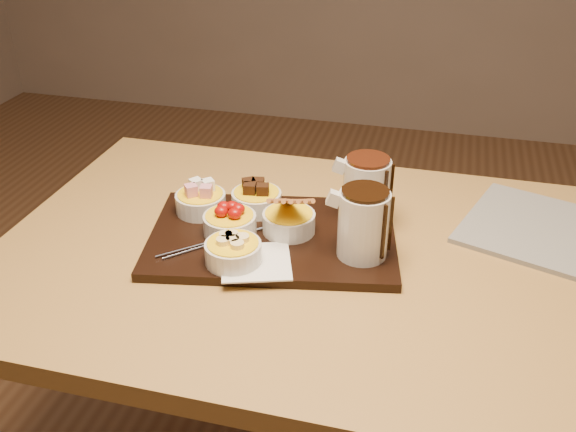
% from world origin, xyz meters
% --- Properties ---
extents(dining_table, '(1.20, 0.80, 0.75)m').
position_xyz_m(dining_table, '(0.00, 0.00, 0.65)').
color(dining_table, '#A57C3D').
rests_on(dining_table, ground).
extents(serving_board, '(0.51, 0.38, 0.02)m').
position_xyz_m(serving_board, '(-0.09, 0.01, 0.76)').
color(serving_board, black).
rests_on(serving_board, dining_table).
extents(napkin, '(0.15, 0.15, 0.00)m').
position_xyz_m(napkin, '(-0.09, -0.09, 0.77)').
color(napkin, white).
rests_on(napkin, serving_board).
extents(bowl_marshmallows, '(0.10, 0.10, 0.04)m').
position_xyz_m(bowl_marshmallows, '(-0.25, 0.06, 0.79)').
color(bowl_marshmallows, beige).
rests_on(bowl_marshmallows, serving_board).
extents(bowl_cake, '(0.10, 0.10, 0.04)m').
position_xyz_m(bowl_cake, '(-0.15, 0.09, 0.79)').
color(bowl_cake, beige).
rests_on(bowl_cake, serving_board).
extents(bowl_strawberries, '(0.10, 0.10, 0.04)m').
position_xyz_m(bowl_strawberries, '(-0.17, -0.01, 0.79)').
color(bowl_strawberries, beige).
rests_on(bowl_strawberries, serving_board).
extents(bowl_biscotti, '(0.10, 0.10, 0.04)m').
position_xyz_m(bowl_biscotti, '(-0.06, 0.03, 0.79)').
color(bowl_biscotti, beige).
rests_on(bowl_biscotti, serving_board).
extents(bowl_bananas, '(0.10, 0.10, 0.04)m').
position_xyz_m(bowl_bananas, '(-0.13, -0.10, 0.79)').
color(bowl_bananas, beige).
rests_on(bowl_bananas, serving_board).
extents(pitcher_dark_chocolate, '(0.10, 0.10, 0.12)m').
position_xyz_m(pitcher_dark_chocolate, '(0.08, -0.01, 0.83)').
color(pitcher_dark_chocolate, silver).
rests_on(pitcher_dark_chocolate, serving_board).
extents(pitcher_milk_chocolate, '(0.10, 0.10, 0.12)m').
position_xyz_m(pitcher_milk_chocolate, '(0.07, 0.11, 0.83)').
color(pitcher_milk_chocolate, silver).
rests_on(pitcher_milk_chocolate, serving_board).
extents(fondue_skewers, '(0.20, 0.21, 0.01)m').
position_xyz_m(fondue_skewers, '(-0.17, -0.03, 0.77)').
color(fondue_skewers, silver).
rests_on(fondue_skewers, serving_board).
extents(newspaper, '(0.41, 0.37, 0.01)m').
position_xyz_m(newspaper, '(0.44, 0.17, 0.76)').
color(newspaper, beige).
rests_on(newspaper, dining_table).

